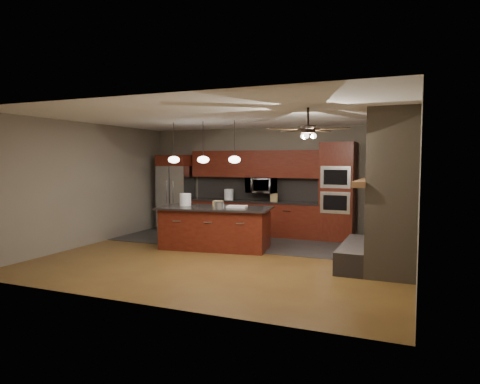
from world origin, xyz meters
The scene contains 22 objects.
ground centered at (0.00, 0.00, 0.00)m, with size 7.00×7.00×0.00m, color brown.
ceiling centered at (0.00, 0.00, 2.80)m, with size 7.00×6.00×0.02m, color white.
back_wall centered at (0.00, 3.00, 1.40)m, with size 7.00×0.02×2.80m, color slate.
right_wall centered at (3.50, 0.00, 1.40)m, with size 0.02×6.00×2.80m, color slate.
left_wall centered at (-3.50, 0.00, 1.40)m, with size 0.02×6.00×2.80m, color slate.
slate_tile_patch centered at (0.00, 1.80, 0.01)m, with size 7.00×2.40×0.01m, color #2E2D2A.
fireplace_column centered at (3.04, 0.40, 1.30)m, with size 1.30×2.10×2.80m.
back_cabinetry centered at (-0.48, 2.74, 0.89)m, with size 3.59×0.64×2.20m.
oven_tower centered at (1.70, 2.69, 1.19)m, with size 0.80×0.63×2.38m.
microwave centered at (-0.27, 2.75, 1.30)m, with size 0.73×0.41×0.50m, color silver.
refrigerator centered at (-2.75, 2.62, 1.04)m, with size 0.89×0.75×2.09m.
kitchen_island centered at (-0.62, 0.71, 0.46)m, with size 2.59×1.45×0.92m.
white_bucket centered at (-1.36, 0.70, 1.06)m, with size 0.26×0.26×0.27m, color white.
paint_can centered at (-0.41, 0.49, 0.99)m, with size 0.21×0.21×0.14m, color #B4B4B9.
paint_tray centered at (-0.13, 0.80, 0.94)m, with size 0.42×0.29×0.04m, color silver.
cardboard_box centered at (-0.62, 0.87, 0.98)m, with size 0.20×0.15×0.13m, color #957C4D.
counter_bucket centered at (-1.18, 2.70, 1.04)m, with size 0.25×0.25×0.28m, color white.
counter_box centered at (0.11, 2.65, 1.00)m, with size 0.18×0.14×0.20m, color #9A7F4F.
pendant_left centered at (-1.65, 0.70, 1.96)m, with size 0.26×0.26×0.92m.
pendant_center centered at (-0.90, 0.70, 1.96)m, with size 0.26×0.26×0.92m.
pendant_right centered at (-0.15, 0.70, 1.96)m, with size 0.26×0.26×0.92m.
ceiling_fan centered at (1.80, -0.80, 2.46)m, with size 1.27×1.33×0.41m.
Camera 1 is at (3.47, -7.71, 1.94)m, focal length 32.00 mm.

